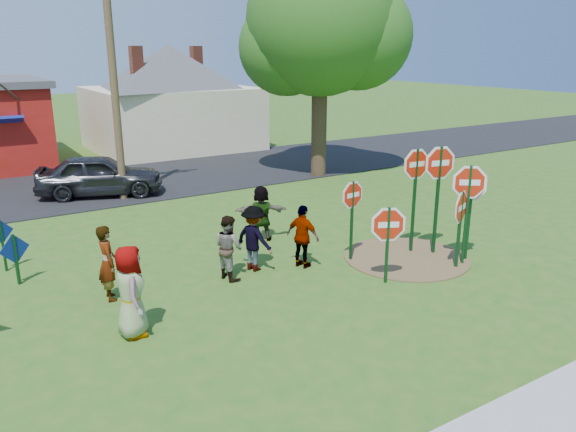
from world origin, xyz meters
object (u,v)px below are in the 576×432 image
at_px(stop_sign_b, 416,174).
at_px(person_b, 108,263).
at_px(stop_sign_d, 439,173).
at_px(utility_pole, 113,70).
at_px(suv, 100,175).
at_px(stop_sign_a, 388,230).
at_px(leafy_tree, 324,29).
at_px(person_a, 130,292).
at_px(stop_sign_c, 469,192).

relative_size(stop_sign_b, person_b, 1.75).
bearing_deg(stop_sign_d, utility_pole, 130.41).
distance_m(person_b, suv, 9.25).
height_order(stop_sign_a, stop_sign_d, stop_sign_d).
bearing_deg(leafy_tree, person_a, -139.55).
height_order(utility_pole, leafy_tree, leafy_tree).
relative_size(stop_sign_c, stop_sign_d, 0.89).
relative_size(stop_sign_c, person_b, 1.61).
bearing_deg(person_a, stop_sign_d, -80.11).
distance_m(stop_sign_a, utility_pole, 11.48).
bearing_deg(person_a, stop_sign_b, -77.05).
bearing_deg(stop_sign_d, stop_sign_a, -149.55).
relative_size(person_a, person_b, 1.07).
relative_size(stop_sign_d, leafy_tree, 0.33).
xyz_separation_m(stop_sign_a, utility_pole, (-2.94, 10.63, 3.19)).
distance_m(stop_sign_b, person_b, 7.80).
distance_m(stop_sign_a, stop_sign_d, 2.64).
relative_size(stop_sign_b, stop_sign_c, 1.09).
relative_size(stop_sign_a, stop_sign_d, 0.65).
xyz_separation_m(person_a, suv, (2.21, 10.84, -0.10)).
bearing_deg(stop_sign_b, person_b, 175.00).
height_order(stop_sign_c, leafy_tree, leafy_tree).
bearing_deg(person_a, utility_pole, -6.43).
relative_size(stop_sign_c, person_a, 1.50).
height_order(stop_sign_c, suv, stop_sign_c).
bearing_deg(stop_sign_d, person_b, 179.93).
bearing_deg(suv, leafy_tree, -78.81).
distance_m(stop_sign_a, stop_sign_c, 2.49).
height_order(stop_sign_a, utility_pole, utility_pole).
distance_m(stop_sign_d, person_a, 8.17).
distance_m(stop_sign_b, stop_sign_d, 0.58).
bearing_deg(stop_sign_a, leafy_tree, 87.85).
bearing_deg(person_b, stop_sign_d, -99.37).
bearing_deg(stop_sign_a, stop_sign_d, 44.12).
bearing_deg(leafy_tree, stop_sign_d, -107.83).
bearing_deg(stop_sign_a, person_b, -178.20).
relative_size(stop_sign_d, person_b, 1.81).
height_order(stop_sign_d, person_a, stop_sign_d).
bearing_deg(stop_sign_d, stop_sign_c, -74.24).
xyz_separation_m(person_b, suv, (2.14, 9.00, -0.04)).
bearing_deg(suv, person_a, -171.22).
height_order(stop_sign_b, utility_pole, utility_pole).
relative_size(person_b, leafy_tree, 0.18).
distance_m(stop_sign_a, suv, 12.04).
xyz_separation_m(stop_sign_c, utility_pole, (-5.36, 10.78, 2.63)).
bearing_deg(utility_pole, stop_sign_a, -74.54).
bearing_deg(person_a, person_b, 6.88).
relative_size(person_a, utility_pole, 0.21).
height_order(stop_sign_b, leafy_tree, leafy_tree).
bearing_deg(stop_sign_c, utility_pole, 151.23).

